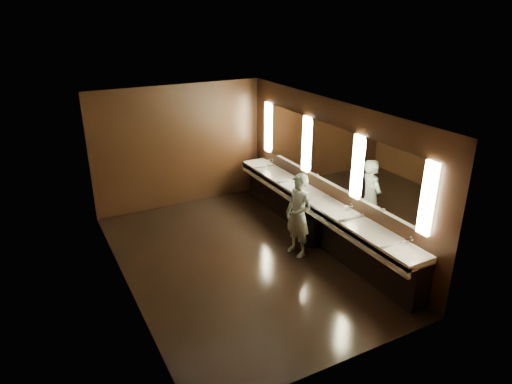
% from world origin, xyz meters
% --- Properties ---
extents(floor, '(6.00, 6.00, 0.00)m').
position_xyz_m(floor, '(0.00, 0.00, 0.00)').
color(floor, black).
rests_on(floor, ground).
extents(ceiling, '(4.00, 6.00, 0.02)m').
position_xyz_m(ceiling, '(0.00, 0.00, 2.80)').
color(ceiling, '#2D2D2B').
rests_on(ceiling, wall_back).
extents(wall_back, '(4.00, 0.02, 2.80)m').
position_xyz_m(wall_back, '(0.00, 3.00, 1.40)').
color(wall_back, black).
rests_on(wall_back, floor).
extents(wall_front, '(4.00, 0.02, 2.80)m').
position_xyz_m(wall_front, '(0.00, -3.00, 1.40)').
color(wall_front, black).
rests_on(wall_front, floor).
extents(wall_left, '(0.02, 6.00, 2.80)m').
position_xyz_m(wall_left, '(-2.00, 0.00, 1.40)').
color(wall_left, black).
rests_on(wall_left, floor).
extents(wall_right, '(0.02, 6.00, 2.80)m').
position_xyz_m(wall_right, '(2.00, 0.00, 1.40)').
color(wall_right, black).
rests_on(wall_right, floor).
extents(sink_counter, '(0.55, 5.40, 1.01)m').
position_xyz_m(sink_counter, '(1.79, 0.00, 0.50)').
color(sink_counter, black).
rests_on(sink_counter, floor).
extents(mirror_band, '(0.06, 5.03, 1.15)m').
position_xyz_m(mirror_band, '(1.98, -0.00, 1.75)').
color(mirror_band, '#FFF4BE').
rests_on(mirror_band, wall_right).
extents(person, '(0.48, 0.64, 1.60)m').
position_xyz_m(person, '(1.11, -0.30, 0.80)').
color(person, '#87B9C9').
rests_on(person, floor).
extents(trash_bin, '(0.45, 0.45, 0.58)m').
position_xyz_m(trash_bin, '(1.58, -0.14, 0.29)').
color(trash_bin, black).
rests_on(trash_bin, floor).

